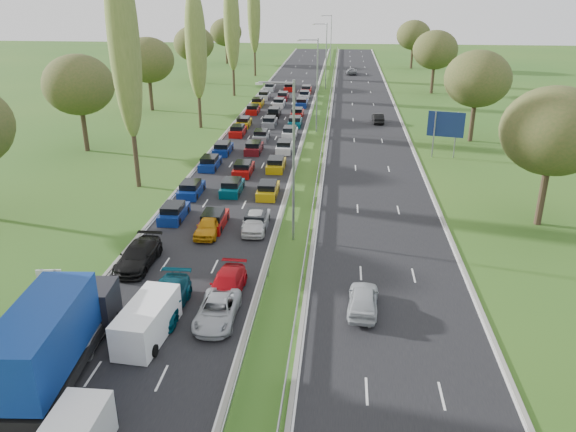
% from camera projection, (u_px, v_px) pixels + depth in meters
% --- Properties ---
extents(ground, '(260.00, 260.00, 0.00)m').
position_uv_depth(ground, '(317.00, 128.00, 76.91)').
color(ground, '#27571B').
rests_on(ground, ground).
extents(near_carriageway, '(10.50, 215.00, 0.04)m').
position_uv_depth(near_carriageway, '(270.00, 123.00, 79.82)').
color(near_carriageway, black).
rests_on(near_carriageway, ground).
extents(far_carriageway, '(10.50, 215.00, 0.04)m').
position_uv_depth(far_carriageway, '(366.00, 125.00, 78.61)').
color(far_carriageway, black).
rests_on(far_carriageway, ground).
extents(central_reservation, '(2.36, 215.00, 0.32)m').
position_uv_depth(central_reservation, '(318.00, 121.00, 79.01)').
color(central_reservation, gray).
rests_on(central_reservation, ground).
extents(lamp_columns, '(0.18, 140.18, 12.00)m').
position_uv_depth(lamp_columns, '(317.00, 87.00, 72.81)').
color(lamp_columns, gray).
rests_on(lamp_columns, ground).
extents(poplar_row, '(2.80, 127.80, 22.44)m').
position_uv_depth(poplar_row, '(171.00, 41.00, 62.77)').
color(poplar_row, '#2D2116').
rests_on(poplar_row, ground).
extents(woodland_left, '(8.00, 166.00, 11.10)m').
position_uv_depth(woodland_left, '(65.00, 90.00, 60.37)').
color(woodland_left, '#2D2116').
rests_on(woodland_left, ground).
extents(woodland_right, '(8.00, 153.00, 11.10)m').
position_uv_depth(woodland_right, '(494.00, 90.00, 59.98)').
color(woodland_right, '#2D2116').
rests_on(woodland_right, ground).
extents(traffic_queue_fill, '(9.08, 69.57, 0.80)m').
position_uv_depth(traffic_queue_fill, '(266.00, 128.00, 75.00)').
color(traffic_queue_fill, navy).
rests_on(traffic_queue_fill, ground).
extents(near_car_2, '(2.67, 5.71, 1.58)m').
position_uv_depth(near_car_2, '(79.00, 328.00, 30.16)').
color(near_car_2, silver).
rests_on(near_car_2, near_carriageway).
extents(near_car_3, '(2.24, 5.31, 1.53)m').
position_uv_depth(near_car_3, '(138.00, 255.00, 38.48)').
color(near_car_3, black).
rests_on(near_car_3, near_carriageway).
extents(near_car_7, '(2.24, 5.45, 1.58)m').
position_uv_depth(near_car_7, '(165.00, 300.00, 32.95)').
color(near_car_7, '#053D4F').
rests_on(near_car_7, near_carriageway).
extents(near_car_8, '(1.84, 4.30, 1.45)m').
position_uv_depth(near_car_8, '(209.00, 225.00, 43.45)').
color(near_car_8, '#C7820D').
rests_on(near_car_8, near_carriageway).
extents(near_car_10, '(2.24, 4.78, 1.32)m').
position_uv_depth(near_car_10, '(217.00, 311.00, 32.07)').
color(near_car_10, '#A5A8AE').
rests_on(near_car_10, near_carriageway).
extents(near_car_11, '(2.07, 4.81, 1.38)m').
position_uv_depth(near_car_11, '(227.00, 285.00, 34.84)').
color(near_car_11, '#AA0A12').
rests_on(near_car_11, near_carriageway).
extents(near_car_12, '(1.94, 4.52, 1.52)m').
position_uv_depth(near_car_12, '(255.00, 221.00, 44.11)').
color(near_car_12, silver).
rests_on(near_car_12, near_carriageway).
extents(far_car_0, '(2.04, 4.49, 1.49)m').
position_uv_depth(far_car_0, '(363.00, 299.00, 33.08)').
color(far_car_0, '#ACB0B5').
rests_on(far_car_0, far_carriageway).
extents(far_car_1, '(1.65, 4.16, 1.35)m').
position_uv_depth(far_car_1, '(378.00, 118.00, 79.86)').
color(far_car_1, black).
rests_on(far_car_1, far_carriageway).
extents(far_car_2, '(2.43, 4.99, 1.37)m').
position_uv_depth(far_car_2, '(352.00, 71.00, 125.43)').
color(far_car_2, gray).
rests_on(far_car_2, far_carriageway).
extents(blue_lorry, '(2.73, 9.83, 4.15)m').
position_uv_depth(blue_lorry, '(55.00, 335.00, 27.23)').
color(blue_lorry, black).
rests_on(blue_lorry, near_carriageway).
extents(white_van_rear, '(2.01, 5.13, 2.06)m').
position_uv_depth(white_van_rear, '(149.00, 319.00, 30.58)').
color(white_van_rear, white).
rests_on(white_van_rear, near_carriageway).
extents(info_sign, '(1.50, 0.32, 2.10)m').
position_uv_depth(info_sign, '(50.00, 281.00, 33.95)').
color(info_sign, gray).
rests_on(info_sign, ground).
extents(direction_sign, '(3.91, 1.05, 5.20)m').
position_uv_depth(direction_sign, '(446.00, 126.00, 62.36)').
color(direction_sign, gray).
rests_on(direction_sign, ground).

